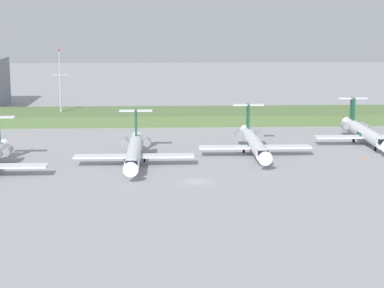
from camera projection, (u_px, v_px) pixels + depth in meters
name	position (u px, v px, depth m)	size (l,w,h in m)	color
ground_plane	(190.00, 148.00, 147.07)	(500.00, 500.00, 0.00)	#939399
grass_berm	(184.00, 116.00, 182.36)	(320.00, 20.00, 2.80)	#597542
regional_jet_second	(134.00, 151.00, 131.16)	(22.81, 31.00, 9.00)	silver
regional_jet_third	(254.00, 142.00, 139.82)	(22.81, 31.00, 9.00)	silver
regional_jet_fourth	(365.00, 132.00, 151.17)	(22.81, 31.00, 9.00)	silver
antenna_mast	(60.00, 92.00, 178.89)	(4.40, 0.50, 19.31)	#B2B2B7
safety_cone_front_marker	(364.00, 159.00, 134.97)	(0.44, 0.44, 0.55)	orange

